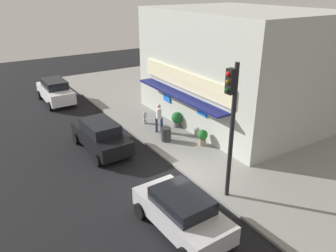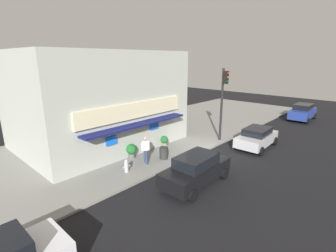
{
  "view_description": "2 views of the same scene",
  "coord_description": "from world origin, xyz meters",
  "px_view_note": "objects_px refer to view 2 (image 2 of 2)",
  "views": [
    {
      "loc": [
        11.11,
        -8.0,
        8.41
      ],
      "look_at": [
        -2.13,
        0.43,
        1.7
      ],
      "focal_mm": 35.64,
      "sensor_mm": 36.0,
      "label": 1
    },
    {
      "loc": [
        -14.5,
        -9.34,
        6.53
      ],
      "look_at": [
        -2.48,
        1.73,
        2.04
      ],
      "focal_mm": 26.46,
      "sensor_mm": 36.0,
      "label": 2
    }
  ],
  "objects_px": {
    "fire_hydrant": "(126,166)",
    "parked_car_silver": "(257,137)",
    "pedestrian": "(146,149)",
    "potted_plant_by_window": "(131,150)",
    "traffic_light": "(223,96)",
    "parked_car_blue": "(303,112)",
    "parked_car_black": "(196,169)",
    "trash_can": "(164,153)",
    "potted_plant_by_doorway": "(164,141)"
  },
  "relations": [
    {
      "from": "pedestrian",
      "to": "potted_plant_by_window",
      "type": "bearing_deg",
      "value": 92.18
    },
    {
      "from": "potted_plant_by_doorway",
      "to": "parked_car_black",
      "type": "relative_size",
      "value": 0.2
    },
    {
      "from": "traffic_light",
      "to": "parked_car_blue",
      "type": "xyz_separation_m",
      "value": [
        12.3,
        -2.71,
        -2.84
      ]
    },
    {
      "from": "pedestrian",
      "to": "potted_plant_by_doorway",
      "type": "height_order",
      "value": "pedestrian"
    },
    {
      "from": "pedestrian",
      "to": "fire_hydrant",
      "type": "bearing_deg",
      "value": -176.58
    },
    {
      "from": "fire_hydrant",
      "to": "trash_can",
      "type": "bearing_deg",
      "value": -4.33
    },
    {
      "from": "traffic_light",
      "to": "potted_plant_by_window",
      "type": "distance_m",
      "value": 8.24
    },
    {
      "from": "fire_hydrant",
      "to": "potted_plant_by_doorway",
      "type": "height_order",
      "value": "potted_plant_by_doorway"
    },
    {
      "from": "traffic_light",
      "to": "parked_car_blue",
      "type": "distance_m",
      "value": 12.91
    },
    {
      "from": "potted_plant_by_window",
      "to": "parked_car_black",
      "type": "xyz_separation_m",
      "value": [
        0.2,
        -5.12,
        0.18
      ]
    },
    {
      "from": "parked_car_black",
      "to": "parked_car_blue",
      "type": "distance_m",
      "value": 19.35
    },
    {
      "from": "traffic_light",
      "to": "potted_plant_by_window",
      "type": "height_order",
      "value": "traffic_light"
    },
    {
      "from": "fire_hydrant",
      "to": "parked_car_silver",
      "type": "relative_size",
      "value": 0.19
    },
    {
      "from": "potted_plant_by_doorway",
      "to": "parked_car_silver",
      "type": "height_order",
      "value": "parked_car_silver"
    },
    {
      "from": "fire_hydrant",
      "to": "pedestrian",
      "type": "bearing_deg",
      "value": 3.42
    },
    {
      "from": "trash_can",
      "to": "traffic_light",
      "type": "bearing_deg",
      "value": -7.25
    },
    {
      "from": "parked_car_silver",
      "to": "parked_car_black",
      "type": "bearing_deg",
      "value": -179.85
    },
    {
      "from": "pedestrian",
      "to": "potted_plant_by_window",
      "type": "relative_size",
      "value": 1.81
    },
    {
      "from": "fire_hydrant",
      "to": "pedestrian",
      "type": "height_order",
      "value": "pedestrian"
    },
    {
      "from": "fire_hydrant",
      "to": "potted_plant_by_window",
      "type": "distance_m",
      "value": 2.14
    },
    {
      "from": "fire_hydrant",
      "to": "trash_can",
      "type": "xyz_separation_m",
      "value": [
        2.92,
        -0.22,
        0.01
      ]
    },
    {
      "from": "potted_plant_by_window",
      "to": "fire_hydrant",
      "type": "bearing_deg",
      "value": -137.31
    },
    {
      "from": "fire_hydrant",
      "to": "potted_plant_by_doorway",
      "type": "distance_m",
      "value": 4.62
    },
    {
      "from": "pedestrian",
      "to": "parked_car_blue",
      "type": "distance_m",
      "value": 19.86
    },
    {
      "from": "potted_plant_by_window",
      "to": "parked_car_blue",
      "type": "distance_m",
      "value": 20.21
    },
    {
      "from": "fire_hydrant",
      "to": "parked_car_blue",
      "type": "relative_size",
      "value": 0.18
    },
    {
      "from": "fire_hydrant",
      "to": "parked_car_black",
      "type": "xyz_separation_m",
      "value": [
        1.77,
        -3.67,
        0.35
      ]
    },
    {
      "from": "traffic_light",
      "to": "potted_plant_by_doorway",
      "type": "distance_m",
      "value": 5.77
    },
    {
      "from": "trash_can",
      "to": "parked_car_blue",
      "type": "xyz_separation_m",
      "value": [
        18.2,
        -3.46,
        0.39
      ]
    },
    {
      "from": "pedestrian",
      "to": "parked_car_blue",
      "type": "bearing_deg",
      "value": -10.96
    },
    {
      "from": "fire_hydrant",
      "to": "potted_plant_by_window",
      "type": "height_order",
      "value": "potted_plant_by_window"
    },
    {
      "from": "pedestrian",
      "to": "parked_car_blue",
      "type": "xyz_separation_m",
      "value": [
        19.5,
        -3.78,
        -0.18
      ]
    },
    {
      "from": "fire_hydrant",
      "to": "parked_car_black",
      "type": "bearing_deg",
      "value": -64.24
    },
    {
      "from": "parked_car_black",
      "to": "parked_car_blue",
      "type": "height_order",
      "value": "parked_car_blue"
    },
    {
      "from": "trash_can",
      "to": "potted_plant_by_window",
      "type": "relative_size",
      "value": 0.81
    },
    {
      "from": "trash_can",
      "to": "potted_plant_by_window",
      "type": "distance_m",
      "value": 2.15
    },
    {
      "from": "fire_hydrant",
      "to": "potted_plant_by_window",
      "type": "xyz_separation_m",
      "value": [
        1.57,
        1.45,
        0.17
      ]
    },
    {
      "from": "fire_hydrant",
      "to": "potted_plant_by_window",
      "type": "relative_size",
      "value": 0.81
    },
    {
      "from": "fire_hydrant",
      "to": "parked_car_silver",
      "type": "height_order",
      "value": "parked_car_silver"
    },
    {
      "from": "trash_can",
      "to": "pedestrian",
      "type": "distance_m",
      "value": 1.45
    },
    {
      "from": "parked_car_blue",
      "to": "traffic_light",
      "type": "bearing_deg",
      "value": 167.59
    },
    {
      "from": "parked_car_silver",
      "to": "potted_plant_by_doorway",
      "type": "bearing_deg",
      "value": 135.76
    },
    {
      "from": "trash_can",
      "to": "potted_plant_by_doorway",
      "type": "distance_m",
      "value": 2.1
    },
    {
      "from": "potted_plant_by_doorway",
      "to": "trash_can",
      "type": "bearing_deg",
      "value": -137.51
    },
    {
      "from": "pedestrian",
      "to": "parked_car_silver",
      "type": "distance_m",
      "value": 8.68
    },
    {
      "from": "traffic_light",
      "to": "pedestrian",
      "type": "distance_m",
      "value": 7.74
    },
    {
      "from": "potted_plant_by_window",
      "to": "parked_car_silver",
      "type": "xyz_separation_m",
      "value": [
        7.88,
        -5.1,
        0.13
      ]
    },
    {
      "from": "traffic_light",
      "to": "pedestrian",
      "type": "height_order",
      "value": "traffic_light"
    },
    {
      "from": "trash_can",
      "to": "parked_car_black",
      "type": "height_order",
      "value": "parked_car_black"
    },
    {
      "from": "traffic_light",
      "to": "potted_plant_by_doorway",
      "type": "xyz_separation_m",
      "value": [
        -4.35,
        2.17,
        -3.11
      ]
    }
  ]
}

